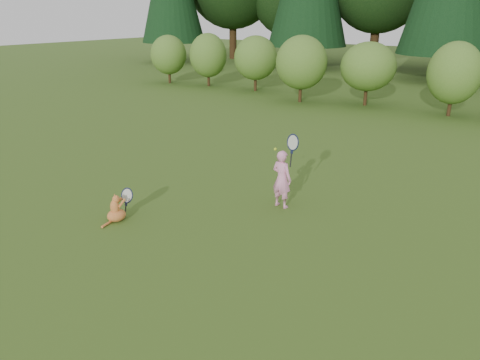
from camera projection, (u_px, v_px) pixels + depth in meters
The scene contains 5 objects.
ground at pixel (207, 225), 8.73m from camera, with size 100.00×100.00×0.00m, color #315016.
shrub_row at pixel (412, 75), 18.32m from camera, with size 28.00×3.00×2.80m, color #456F22, non-canonical shape.
child at pixel (282, 178), 9.35m from camera, with size 0.67×0.39×1.78m.
cat at pixel (116, 207), 8.85m from camera, with size 0.44×0.76×0.71m.
tennis_ball at pixel (275, 149), 9.79m from camera, with size 0.06×0.06×0.06m.
Camera 1 is at (5.01, -6.17, 3.76)m, focal length 35.00 mm.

